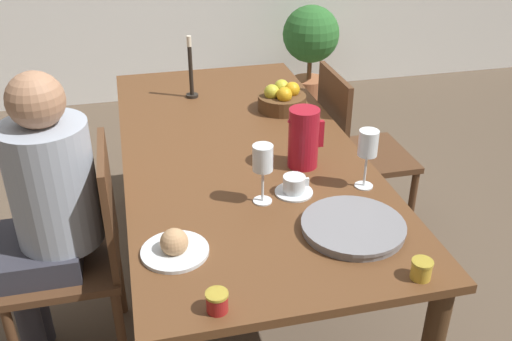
{
  "coord_description": "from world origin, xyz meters",
  "views": [
    {
      "loc": [
        -0.41,
        -2.03,
        1.78
      ],
      "look_at": [
        0.0,
        -0.29,
        0.79
      ],
      "focal_mm": 40.0,
      "sensor_mm": 36.0,
      "label": 1
    }
  ],
  "objects_px": {
    "wine_glass_water": "(368,146)",
    "potted_plant": "(311,42)",
    "chair_opposite": "(354,150)",
    "person_seated": "(46,203)",
    "serving_tray": "(353,227)",
    "bread_plate": "(175,246)",
    "wine_glass_juice": "(263,161)",
    "chair_person_side": "(80,252)",
    "teacup_near_person": "(294,186)",
    "jam_jar_amber": "(217,301)",
    "red_pitcher": "(303,138)",
    "fruit_bowl": "(282,99)",
    "jam_jar_red": "(422,269)",
    "candlestick_tall": "(191,74)"
  },
  "relations": [
    {
      "from": "bread_plate",
      "to": "fruit_bowl",
      "type": "distance_m",
      "value": 1.15
    },
    {
      "from": "chair_opposite",
      "to": "jam_jar_red",
      "type": "relative_size",
      "value": 14.71
    },
    {
      "from": "chair_person_side",
      "to": "wine_glass_juice",
      "type": "xyz_separation_m",
      "value": [
        0.65,
        -0.21,
        0.41
      ]
    },
    {
      "from": "potted_plant",
      "to": "teacup_near_person",
      "type": "bearing_deg",
      "value": -109.7
    },
    {
      "from": "chair_person_side",
      "to": "wine_glass_water",
      "type": "distance_m",
      "value": 1.13
    },
    {
      "from": "serving_tray",
      "to": "person_seated",
      "type": "bearing_deg",
      "value": 154.68
    },
    {
      "from": "jam_jar_amber",
      "to": "fruit_bowl",
      "type": "relative_size",
      "value": 0.27
    },
    {
      "from": "bread_plate",
      "to": "jam_jar_red",
      "type": "xyz_separation_m",
      "value": [
        0.66,
        -0.27,
        0.01
      ]
    },
    {
      "from": "person_seated",
      "to": "jam_jar_amber",
      "type": "xyz_separation_m",
      "value": [
        0.49,
        -0.71,
        0.07
      ]
    },
    {
      "from": "serving_tray",
      "to": "jam_jar_amber",
      "type": "distance_m",
      "value": 0.54
    },
    {
      "from": "red_pitcher",
      "to": "bread_plate",
      "type": "bearing_deg",
      "value": -140.81
    },
    {
      "from": "bread_plate",
      "to": "jam_jar_amber",
      "type": "bearing_deg",
      "value": -73.38
    },
    {
      "from": "serving_tray",
      "to": "bread_plate",
      "type": "bearing_deg",
      "value": 178.4
    },
    {
      "from": "wine_glass_water",
      "to": "potted_plant",
      "type": "bearing_deg",
      "value": 75.68
    },
    {
      "from": "serving_tray",
      "to": "wine_glass_juice",
      "type": "bearing_deg",
      "value": 135.08
    },
    {
      "from": "wine_glass_water",
      "to": "wine_glass_juice",
      "type": "height_order",
      "value": "wine_glass_water"
    },
    {
      "from": "wine_glass_water",
      "to": "bread_plate",
      "type": "distance_m",
      "value": 0.75
    },
    {
      "from": "fruit_bowl",
      "to": "red_pitcher",
      "type": "bearing_deg",
      "value": -97.48
    },
    {
      "from": "chair_person_side",
      "to": "candlestick_tall",
      "type": "relative_size",
      "value": 2.95
    },
    {
      "from": "chair_opposite",
      "to": "potted_plant",
      "type": "distance_m",
      "value": 1.84
    },
    {
      "from": "person_seated",
      "to": "chair_opposite",
      "type": "bearing_deg",
      "value": -69.09
    },
    {
      "from": "candlestick_tall",
      "to": "teacup_near_person",
      "type": "bearing_deg",
      "value": -77.15
    },
    {
      "from": "person_seated",
      "to": "wine_glass_water",
      "type": "relative_size",
      "value": 5.4
    },
    {
      "from": "chair_person_side",
      "to": "chair_opposite",
      "type": "relative_size",
      "value": 1.0
    },
    {
      "from": "red_pitcher",
      "to": "fruit_bowl",
      "type": "xyz_separation_m",
      "value": [
        0.07,
        0.54,
        -0.07
      ]
    },
    {
      "from": "serving_tray",
      "to": "bread_plate",
      "type": "relative_size",
      "value": 1.62
    },
    {
      "from": "jam_jar_amber",
      "to": "wine_glass_juice",
      "type": "bearing_deg",
      "value": 63.56
    },
    {
      "from": "teacup_near_person",
      "to": "bread_plate",
      "type": "distance_m",
      "value": 0.51
    },
    {
      "from": "person_seated",
      "to": "teacup_near_person",
      "type": "height_order",
      "value": "person_seated"
    },
    {
      "from": "teacup_near_person",
      "to": "potted_plant",
      "type": "height_order",
      "value": "teacup_near_person"
    },
    {
      "from": "jam_jar_amber",
      "to": "jam_jar_red",
      "type": "distance_m",
      "value": 0.58
    },
    {
      "from": "red_pitcher",
      "to": "bread_plate",
      "type": "xyz_separation_m",
      "value": [
        -0.53,
        -0.44,
        -0.09
      ]
    },
    {
      "from": "red_pitcher",
      "to": "chair_opposite",
      "type": "bearing_deg",
      "value": 50.05
    },
    {
      "from": "teacup_near_person",
      "to": "red_pitcher",
      "type": "bearing_deg",
      "value": 64.46
    },
    {
      "from": "wine_glass_juice",
      "to": "potted_plant",
      "type": "distance_m",
      "value": 2.79
    },
    {
      "from": "chair_opposite",
      "to": "bread_plate",
      "type": "xyz_separation_m",
      "value": [
        -0.99,
        -0.98,
        0.28
      ]
    },
    {
      "from": "fruit_bowl",
      "to": "chair_person_side",
      "type": "bearing_deg",
      "value": -149.53
    },
    {
      "from": "chair_person_side",
      "to": "fruit_bowl",
      "type": "height_order",
      "value": "chair_person_side"
    },
    {
      "from": "wine_glass_water",
      "to": "candlestick_tall",
      "type": "bearing_deg",
      "value": 115.7
    },
    {
      "from": "candlestick_tall",
      "to": "chair_opposite",
      "type": "bearing_deg",
      "value": -18.39
    },
    {
      "from": "teacup_near_person",
      "to": "candlestick_tall",
      "type": "distance_m",
      "value": 1.01
    },
    {
      "from": "wine_glass_water",
      "to": "jam_jar_red",
      "type": "relative_size",
      "value": 3.62
    },
    {
      "from": "wine_glass_juice",
      "to": "serving_tray",
      "type": "relative_size",
      "value": 0.65
    },
    {
      "from": "jam_jar_red",
      "to": "chair_opposite",
      "type": "bearing_deg",
      "value": 75.23
    },
    {
      "from": "jam_jar_amber",
      "to": "teacup_near_person",
      "type": "bearing_deg",
      "value": 54.88
    },
    {
      "from": "teacup_near_person",
      "to": "jam_jar_amber",
      "type": "height_order",
      "value": "teacup_near_person"
    },
    {
      "from": "red_pitcher",
      "to": "candlestick_tall",
      "type": "distance_m",
      "value": 0.85
    },
    {
      "from": "wine_glass_water",
      "to": "jam_jar_amber",
      "type": "bearing_deg",
      "value": -140.96
    },
    {
      "from": "serving_tray",
      "to": "jam_jar_amber",
      "type": "height_order",
      "value": "jam_jar_amber"
    },
    {
      "from": "person_seated",
      "to": "serving_tray",
      "type": "height_order",
      "value": "person_seated"
    }
  ]
}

